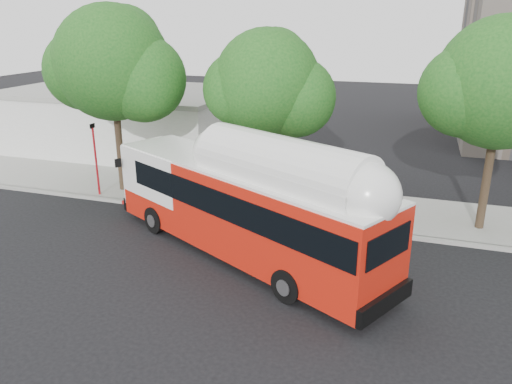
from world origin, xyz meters
TOP-DOWN VIEW (x-y plane):
  - ground at (0.00, 0.00)m, footprint 120.00×120.00m
  - sidewalk at (0.00, 6.50)m, footprint 60.00×5.00m
  - curb_strip at (0.00, 3.90)m, footprint 60.00×0.30m
  - red_curb_segment at (-3.00, 3.90)m, footprint 10.00×0.32m
  - street_tree_left at (-8.53, 5.56)m, footprint 6.67×5.80m
  - street_tree_mid at (-0.59, 6.06)m, footprint 5.75×5.00m
  - low_commercial_bldg at (-14.00, 14.00)m, footprint 16.20×10.20m
  - transit_bus at (-0.17, 0.22)m, footprint 13.49×8.71m
  - signal_pole at (-9.70, 4.32)m, footprint 0.11×0.37m

SIDE VIEW (x-z plane):
  - ground at x=0.00m, z-range 0.00..0.00m
  - sidewalk at x=0.00m, z-range 0.00..0.15m
  - curb_strip at x=0.00m, z-range 0.00..0.15m
  - red_curb_segment at x=-3.00m, z-range 0.00..0.16m
  - transit_bus at x=-0.17m, z-range -0.14..4.01m
  - signal_pole at x=-9.70m, z-range 0.05..3.98m
  - low_commercial_bldg at x=-14.00m, z-range 0.03..4.28m
  - street_tree_mid at x=-0.59m, z-range 1.60..10.22m
  - street_tree_left at x=-8.53m, z-range 1.73..11.47m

